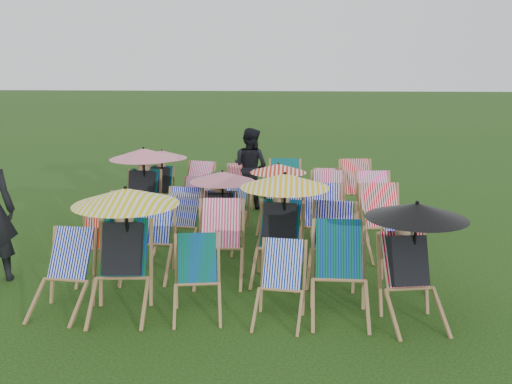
# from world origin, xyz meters

# --- Properties ---
(ground) EXTENTS (100.00, 100.00, 0.00)m
(ground) POSITION_xyz_m (0.00, 0.00, 0.00)
(ground) COLOR black
(ground) RESTS_ON ground
(deckchair_0) EXTENTS (0.68, 0.89, 0.92)m
(deckchair_0) POSITION_xyz_m (-2.01, -2.28, 0.46)
(deckchair_0) COLOR #987247
(deckchair_0) RESTS_ON ground
(deckchair_1) EXTENTS (1.23, 1.30, 1.46)m
(deckchair_1) POSITION_xyz_m (-1.30, -2.22, 0.77)
(deckchair_1) COLOR #987247
(deckchair_1) RESTS_ON ground
(deckchair_2) EXTENTS (0.69, 0.87, 0.87)m
(deckchair_2) POSITION_xyz_m (-0.43, -2.25, 0.43)
(deckchair_2) COLOR #987247
(deckchair_2) RESTS_ON ground
(deckchair_3) EXTENTS (0.65, 0.84, 0.85)m
(deckchair_3) POSITION_xyz_m (0.52, -2.33, 0.42)
(deckchair_3) COLOR #987247
(deckchair_3) RESTS_ON ground
(deckchair_4) EXTENTS (0.69, 0.96, 1.03)m
(deckchair_4) POSITION_xyz_m (1.20, -2.18, 0.52)
(deckchair_4) COLOR #987247
(deckchair_4) RESTS_ON ground
(deckchair_5) EXTENTS (1.13, 1.23, 1.34)m
(deckchair_5) POSITION_xyz_m (2.00, -2.23, 0.71)
(deckchair_5) COLOR #987247
(deckchair_5) RESTS_ON ground
(deckchair_6) EXTENTS (0.76, 0.96, 0.95)m
(deckchair_6) POSITION_xyz_m (-1.92, -1.18, 0.47)
(deckchair_6) COLOR #987247
(deckchair_6) RESTS_ON ground
(deckchair_7) EXTENTS (0.70, 0.96, 1.02)m
(deckchair_7) POSITION_xyz_m (-1.32, -1.03, 0.51)
(deckchair_7) COLOR #987247
(deckchair_7) RESTS_ON ground
(deckchair_8) EXTENTS (0.72, 0.97, 1.02)m
(deckchair_8) POSITION_xyz_m (-0.32, -1.13, 0.51)
(deckchair_8) COLOR #987247
(deckchair_8) RESTS_ON ground
(deckchair_9) EXTENTS (1.20, 1.26, 1.42)m
(deckchair_9) POSITION_xyz_m (0.48, -1.02, 0.75)
(deckchair_9) COLOR #987247
(deckchair_9) RESTS_ON ground
(deckchair_10) EXTENTS (0.75, 0.97, 0.99)m
(deckchair_10) POSITION_xyz_m (1.18, -1.05, 0.49)
(deckchair_10) COLOR #987247
(deckchair_10) RESTS_ON ground
(deckchair_11) EXTENTS (0.55, 0.76, 0.81)m
(deckchair_11) POSITION_xyz_m (2.10, -1.15, 0.41)
(deckchair_11) COLOR #987247
(deckchair_11) RESTS_ON ground
(deckchair_12) EXTENTS (0.59, 0.80, 0.84)m
(deckchair_12) POSITION_xyz_m (-2.03, 0.07, 0.42)
(deckchair_12) COLOR #987247
(deckchair_12) RESTS_ON ground
(deckchair_13) EXTENTS (0.74, 0.93, 0.93)m
(deckchair_13) POSITION_xyz_m (-1.12, -0.01, 0.46)
(deckchair_13) COLOR #987247
(deckchair_13) RESTS_ON ground
(deckchair_14) EXTENTS (1.02, 1.06, 1.21)m
(deckchair_14) POSITION_xyz_m (-0.50, 0.17, 0.64)
(deckchair_14) COLOR #987247
(deckchair_14) RESTS_ON ground
(deckchair_15) EXTENTS (0.82, 1.04, 1.03)m
(deckchair_15) POSITION_xyz_m (0.46, -0.02, 0.51)
(deckchair_15) COLOR #987247
(deckchair_15) RESTS_ON ground
(deckchair_16) EXTENTS (0.70, 0.96, 1.02)m
(deckchair_16) POSITION_xyz_m (1.09, -0.01, 0.51)
(deckchair_16) COLOR #987247
(deckchair_16) RESTS_ON ground
(deckchair_17) EXTENTS (0.81, 1.03, 1.03)m
(deckchair_17) POSITION_xyz_m (2.04, 0.02, 0.51)
(deckchair_17) COLOR #987247
(deckchair_17) RESTS_ON ground
(deckchair_18) EXTENTS (1.18, 1.23, 1.40)m
(deckchair_18) POSITION_xyz_m (-2.02, 1.20, 0.74)
(deckchair_18) COLOR #987247
(deckchair_18) RESTS_ON ground
(deckchair_19) EXTENTS (0.63, 0.84, 0.87)m
(deckchair_19) POSITION_xyz_m (-1.08, 1.19, 0.43)
(deckchair_19) COLOR #987247
(deckchair_19) RESTS_ON ground
(deckchair_20) EXTENTS (0.63, 0.83, 0.85)m
(deckchair_20) POSITION_xyz_m (-0.42, 1.15, 0.42)
(deckchair_20) COLOR #987247
(deckchair_20) RESTS_ON ground
(deckchair_21) EXTENTS (0.98, 1.03, 1.16)m
(deckchair_21) POSITION_xyz_m (0.33, 1.23, 0.61)
(deckchair_21) COLOR #987247
(deckchair_21) RESTS_ON ground
(deckchair_22) EXTENTS (0.66, 0.92, 0.99)m
(deckchair_22) POSITION_xyz_m (1.25, 1.24, 0.49)
(deckchair_22) COLOR #987247
(deckchair_22) RESTS_ON ground
(deckchair_23) EXTENTS (0.81, 1.02, 1.01)m
(deckchair_23) POSITION_xyz_m (2.09, 1.15, 0.50)
(deckchair_23) COLOR #987247
(deckchair_23) RESTS_ON ground
(deckchair_24) EXTENTS (0.99, 1.03, 1.17)m
(deckchair_24) POSITION_xyz_m (-1.99, 2.48, 0.62)
(deckchair_24) COLOR #987247
(deckchair_24) RESTS_ON ground
(deckchair_25) EXTENTS (0.77, 0.96, 0.93)m
(deckchair_25) POSITION_xyz_m (-1.27, 2.40, 0.46)
(deckchair_25) COLOR #987247
(deckchair_25) RESTS_ON ground
(deckchair_26) EXTENTS (0.66, 0.87, 0.90)m
(deckchair_26) POSITION_xyz_m (-0.45, 2.37, 0.45)
(deckchair_26) COLOR #987247
(deckchair_26) RESTS_ON ground
(deckchair_27) EXTENTS (0.69, 0.95, 1.02)m
(deckchair_27) POSITION_xyz_m (0.47, 2.28, 0.51)
(deckchair_27) COLOR #987247
(deckchair_27) RESTS_ON ground
(deckchair_28) EXTENTS (0.56, 0.77, 0.83)m
(deckchair_28) POSITION_xyz_m (1.27, 2.40, 0.41)
(deckchair_28) COLOR #987247
(deckchair_28) RESTS_ON ground
(deckchair_29) EXTENTS (0.78, 1.01, 1.02)m
(deckchair_29) POSITION_xyz_m (1.88, 2.29, 0.51)
(deckchair_29) COLOR #987247
(deckchair_29) RESTS_ON ground
(person_rear) EXTENTS (0.97, 0.91, 1.59)m
(person_rear) POSITION_xyz_m (-0.23, 2.88, 0.80)
(person_rear) COLOR black
(person_rear) RESTS_ON ground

